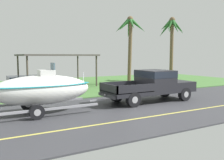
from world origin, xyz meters
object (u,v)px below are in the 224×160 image
carport_awning (56,56)px  palm_tree_near_left (171,33)px  parked_sedan_near (31,86)px  boat_on_trailer (42,90)px  pickup_truck_towing (155,84)px  palm_tree_near_right (130,33)px

carport_awning → palm_tree_near_left: 11.91m
palm_tree_near_left → parked_sedan_near: bearing=-170.3°
boat_on_trailer → palm_tree_near_left: bearing=27.3°
pickup_truck_towing → palm_tree_near_right: (3.22, 7.50, 3.75)m
palm_tree_near_left → palm_tree_near_right: palm_tree_near_left is taller
carport_awning → palm_tree_near_left: palm_tree_near_left is taller
pickup_truck_towing → palm_tree_near_left: (8.56, 7.86, 4.01)m
boat_on_trailer → parked_sedan_near: bearing=83.9°
parked_sedan_near → palm_tree_near_left: (14.67, 2.52, 4.37)m
boat_on_trailer → palm_tree_near_right: palm_tree_near_right is taller
pickup_truck_towing → carport_awning: carport_awning is taller
pickup_truck_towing → carport_awning: (-2.92, 10.02, 1.66)m
pickup_truck_towing → boat_on_trailer: 6.68m
boat_on_trailer → carport_awning: (3.76, 10.02, 1.56)m
palm_tree_near_left → boat_on_trailer: bearing=-152.7°
pickup_truck_towing → boat_on_trailer: (-6.68, -0.00, 0.10)m
parked_sedan_near → palm_tree_near_left: palm_tree_near_left is taller
pickup_truck_towing → carport_awning: bearing=106.3°
palm_tree_near_left → palm_tree_near_right: (-5.34, -0.36, -0.26)m
pickup_truck_towing → palm_tree_near_right: 8.98m
boat_on_trailer → carport_awning: size_ratio=0.94×
carport_awning → pickup_truck_towing: bearing=-73.7°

